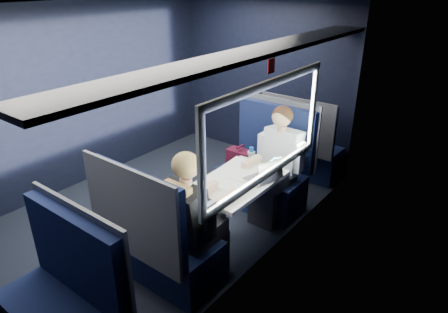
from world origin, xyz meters
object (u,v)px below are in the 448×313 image
Objects in this scene: seat_row_front at (301,148)px; seat_row_back at (65,307)px; man at (277,159)px; bottle_small at (274,170)px; table at (235,186)px; cup at (274,166)px; seat_bay_far at (159,243)px; woman at (192,214)px; laptop at (265,175)px; seat_bay_near at (264,172)px.

seat_row_front is 3.59m from seat_row_back.
seat_row_front is 0.88× the size of man.
seat_row_back is 2.13m from bottle_small.
seat_row_back reaches higher than table.
seat_row_front is at bearing 107.09° from bottle_small.
seat_row_back is 2.28m from cup.
cup is at bearing 120.00° from bottle_small.
seat_bay_far is at bearing 90.00° from seat_row_back.
seat_row_back is at bearing -99.47° from cup.
seat_row_front reaches higher than bottle_small.
bottle_small is at bearing 76.70° from seat_row_back.
table is at bearing 95.45° from woman.
seat_bay_far reaches higher than laptop.
seat_bay_far is 1.62m from man.
cup is at bearing 74.08° from seat_bay_far.
seat_bay_far reaches higher than bottle_small.
seat_bay_far is 0.95× the size of man.
seat_bay_far is at bearing -90.00° from seat_row_front.
seat_bay_near is at bearing 102.48° from table.
bottle_small is at bearing -52.35° from seat_bay_near.
laptop is 0.27m from cup.
seat_row_back is (-0.18, -1.80, -0.25)m from table.
man is 5.76× the size of bottle_small.
table is 0.79× the size of seat_bay_near.
woman is at bearing -103.72° from bottle_small.
woman reaches higher than laptop.
seat_bay_near is at bearing 90.21° from seat_row_back.
seat_bay_near is 0.91m from bottle_small.
seat_bay_far is at bearing -105.92° from cup.
table is 0.93m from seat_bay_far.
cup reaches higher than table.
laptop is (0.25, 0.16, 0.14)m from table.
seat_row_front is at bearing 90.00° from seat_bay_far.
seat_row_front is 0.88× the size of woman.
table is 0.70m from man.
woman is at bearing -80.64° from seat_bay_near.
seat_bay_near is at bearing 90.33° from seat_bay_far.
seat_bay_far reaches higher than cup.
bottle_small is (0.48, 2.03, 0.43)m from seat_row_back.
woman reaches higher than seat_bay_far.
table is 0.86× the size of seat_row_front.
seat_row_back is (0.00, -3.59, 0.00)m from seat_row_front.
seat_bay_near is 0.93m from seat_row_front.
seat_row_front is (0.00, 2.67, -0.00)m from seat_bay_far.
table is 0.71m from woman.
table is 0.92m from seat_bay_near.
seat_row_front is at bearing 95.70° from woman.
bottle_small is (0.23, 0.94, 0.11)m from woman.
woman is at bearing -101.78° from laptop.
man reaches higher than seat_bay_far.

